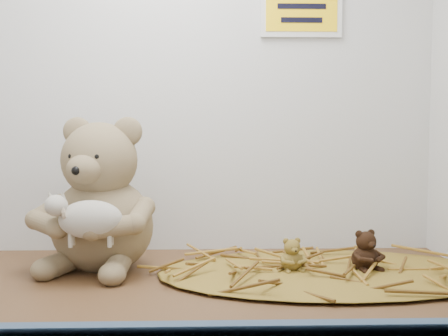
{
  "coord_description": "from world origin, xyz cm",
  "views": [
    {
      "loc": [
        8.85,
        -97.74,
        28.39
      ],
      "look_at": [
        11.92,
        3.96,
        20.76
      ],
      "focal_mm": 45.0,
      "sensor_mm": 36.0,
      "label": 1
    }
  ],
  "objects_px": {
    "toy_lamb": "(91,219)",
    "mini_teddy_brown": "(365,248)",
    "mini_teddy_tan": "(292,253)",
    "main_teddy": "(102,193)"
  },
  "relations": [
    {
      "from": "toy_lamb",
      "to": "mini_teddy_brown",
      "type": "xyz_separation_m",
      "value": [
        0.51,
        0.04,
        -0.07
      ]
    },
    {
      "from": "toy_lamb",
      "to": "mini_teddy_brown",
      "type": "bearing_deg",
      "value": 4.7
    },
    {
      "from": "mini_teddy_brown",
      "to": "toy_lamb",
      "type": "bearing_deg",
      "value": 162.88
    },
    {
      "from": "toy_lamb",
      "to": "mini_teddy_tan",
      "type": "bearing_deg",
      "value": 6.21
    },
    {
      "from": "main_teddy",
      "to": "toy_lamb",
      "type": "relative_size",
      "value": 2.01
    },
    {
      "from": "toy_lamb",
      "to": "mini_teddy_brown",
      "type": "distance_m",
      "value": 0.52
    },
    {
      "from": "main_teddy",
      "to": "mini_teddy_tan",
      "type": "height_order",
      "value": "main_teddy"
    },
    {
      "from": "main_teddy",
      "to": "toy_lamb",
      "type": "xyz_separation_m",
      "value": [
        0.0,
        -0.11,
        -0.03
      ]
    },
    {
      "from": "mini_teddy_tan",
      "to": "mini_teddy_brown",
      "type": "distance_m",
      "value": 0.14
    },
    {
      "from": "mini_teddy_tan",
      "to": "toy_lamb",
      "type": "bearing_deg",
      "value": 174.94
    }
  ]
}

